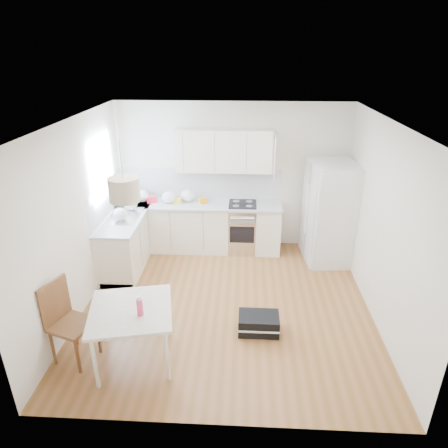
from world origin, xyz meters
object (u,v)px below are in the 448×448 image
(dining_table, at_px, (131,315))
(gym_bag, at_px, (259,323))
(dining_chair, at_px, (72,323))
(refrigerator, at_px, (330,213))

(dining_table, relative_size, gym_bag, 2.05)
(dining_chair, xyz_separation_m, gym_bag, (2.26, 0.63, -0.40))
(refrigerator, relative_size, dining_chair, 1.70)
(dining_table, xyz_separation_m, dining_chair, (-0.72, -0.02, -0.14))
(dining_chair, bearing_deg, refrigerator, 57.56)
(dining_table, bearing_deg, refrigerator, 32.64)
(dining_table, height_order, dining_chair, dining_chair)
(refrigerator, relative_size, dining_table, 1.60)
(dining_chair, distance_m, gym_bag, 2.38)
(refrigerator, distance_m, gym_bag, 2.59)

